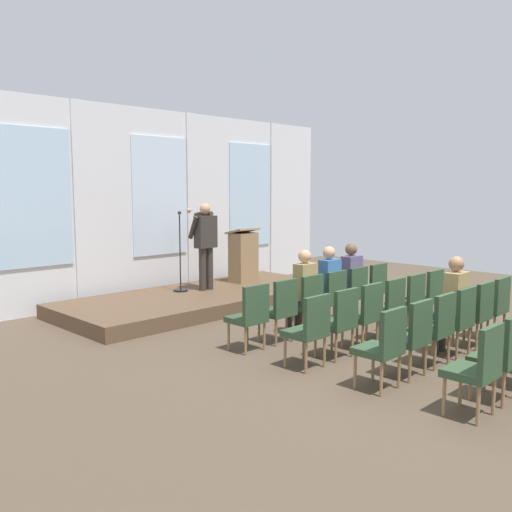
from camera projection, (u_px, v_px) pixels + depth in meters
ground_plane at (434, 358)px, 7.32m from camera, size 16.19×16.19×0.00m
rear_partition at (160, 203)px, 11.48m from camera, size 9.77×0.14×3.84m
stage_platform at (204, 299)px, 10.66m from camera, size 5.54×2.29×0.26m
speaker at (205, 240)px, 10.78m from camera, size 0.51×0.69×1.70m
mic_stand at (180, 274)px, 10.70m from camera, size 0.28×0.28×1.55m
lectern at (243, 256)px, 11.74m from camera, size 0.60×0.48×1.16m
chair_r0_c0 at (250, 313)px, 7.57m from camera, size 0.46×0.44×0.94m
chair_r0_c1 at (280, 307)px, 8.00m from camera, size 0.46×0.44×0.94m
chair_r0_c2 at (307, 301)px, 8.42m from camera, size 0.46×0.44×0.94m
audience_r0_c2 at (303, 287)px, 8.45m from camera, size 0.36×0.39×1.32m
chair_r0_c3 at (331, 296)px, 8.84m from camera, size 0.46×0.44×0.94m
audience_r0_c3 at (327, 283)px, 8.87m from camera, size 0.36×0.39×1.33m
chair_r0_c4 at (353, 291)px, 9.26m from camera, size 0.46×0.44×0.94m
audience_r0_c4 at (349, 278)px, 9.29m from camera, size 0.36×0.39×1.33m
chair_r0_c5 at (373, 286)px, 9.68m from camera, size 0.46×0.44×0.94m
chair_r1_c0 at (310, 327)px, 6.83m from camera, size 0.46×0.44×0.94m
chair_r1_c1 at (339, 319)px, 7.26m from camera, size 0.46×0.44×0.94m
chair_r1_c2 at (365, 312)px, 7.68m from camera, size 0.46×0.44×0.94m
chair_r1_c3 at (388, 305)px, 8.10m from camera, size 0.46×0.44×0.94m
chair_r1_c4 at (409, 300)px, 8.52m from camera, size 0.46×0.44×0.94m
chair_r1_c5 at (428, 294)px, 8.94m from camera, size 0.46×0.44×0.94m
chair_r2_c0 at (384, 344)px, 6.09m from camera, size 0.46×0.44×0.94m
chair_r2_c1 at (412, 334)px, 6.51m from camera, size 0.46×0.44×0.94m
chair_r2_c2 at (436, 325)px, 6.94m from camera, size 0.46×0.44×0.94m
chair_r2_c3 at (458, 317)px, 7.36m from camera, size 0.46×0.44×0.94m
audience_r2_c3 at (452, 301)px, 7.39m from camera, size 0.36×0.39×1.35m
chair_r2_c4 at (477, 310)px, 7.78m from camera, size 0.46×0.44×0.94m
chair_r2_c5 at (494, 304)px, 8.20m from camera, size 0.46×0.44×0.94m
chair_r3_c0 at (478, 365)px, 5.35m from camera, size 0.46×0.44×0.94m
chair_r3_c1 at (503, 352)px, 5.77m from camera, size 0.46×0.44×0.94m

